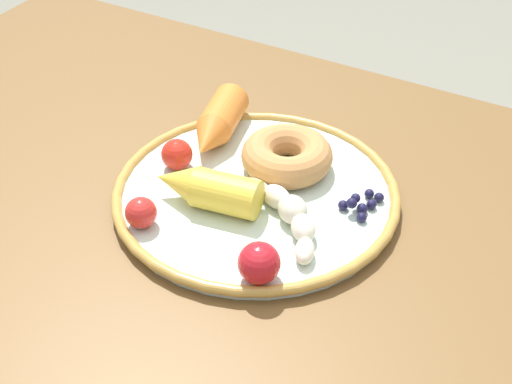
{
  "coord_description": "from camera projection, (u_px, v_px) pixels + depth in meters",
  "views": [
    {
      "loc": [
        -0.34,
        0.53,
        1.26
      ],
      "look_at": [
        -0.01,
        -0.04,
        0.75
      ],
      "focal_mm": 53.08,
      "sensor_mm": 36.0,
      "label": 1
    }
  ],
  "objects": [
    {
      "name": "dining_table",
      "position": [
        229.0,
        279.0,
        0.88
      ],
      "size": [
        1.17,
        0.75,
        0.73
      ],
      "color": "brown",
      "rests_on": "ground_plane"
    },
    {
      "name": "plate",
      "position": [
        256.0,
        194.0,
        0.84
      ],
      "size": [
        0.32,
        0.32,
        0.02
      ],
      "color": "silver",
      "rests_on": "dining_table"
    },
    {
      "name": "banana",
      "position": [
        288.0,
        213.0,
        0.79
      ],
      "size": [
        0.13,
        0.1,
        0.03
      ],
      "color": "beige",
      "rests_on": "plate"
    },
    {
      "name": "carrot_orange",
      "position": [
        217.0,
        125.0,
        0.9
      ],
      "size": [
        0.07,
        0.13,
        0.04
      ],
      "color": "orange",
      "rests_on": "plate"
    },
    {
      "name": "carrot_yellow",
      "position": [
        207.0,
        188.0,
        0.81
      ],
      "size": [
        0.13,
        0.06,
        0.04
      ],
      "color": "yellow",
      "rests_on": "plate"
    },
    {
      "name": "donut",
      "position": [
        287.0,
        156.0,
        0.86
      ],
      "size": [
        0.14,
        0.14,
        0.04
      ],
      "primitive_type": "torus",
      "rotation": [
        0.0,
        0.0,
        0.56
      ],
      "color": "#BD8248",
      "rests_on": "plate"
    },
    {
      "name": "blueberry_pile",
      "position": [
        362.0,
        204.0,
        0.81
      ],
      "size": [
        0.04,
        0.05,
        0.02
      ],
      "color": "#191638",
      "rests_on": "plate"
    },
    {
      "name": "tomato_near",
      "position": [
        177.0,
        154.0,
        0.86
      ],
      "size": [
        0.04,
        0.04,
        0.04
      ],
      "primitive_type": "sphere",
      "color": "red",
      "rests_on": "plate"
    },
    {
      "name": "tomato_mid",
      "position": [
        259.0,
        263.0,
        0.72
      ],
      "size": [
        0.04,
        0.04,
        0.04
      ],
      "primitive_type": "sphere",
      "color": "red",
      "rests_on": "plate"
    },
    {
      "name": "tomato_far",
      "position": [
        141.0,
        213.0,
        0.78
      ],
      "size": [
        0.03,
        0.03,
        0.03
      ],
      "primitive_type": "sphere",
      "color": "red",
      "rests_on": "plate"
    }
  ]
}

